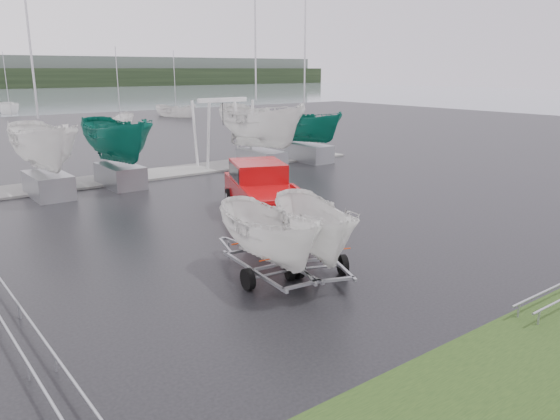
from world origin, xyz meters
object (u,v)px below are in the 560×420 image
object	(u,v)px
pickup_truck	(262,190)
boat_hoist	(223,123)
trailer_hitched	(316,181)
trailer_parked	(269,187)

from	to	relation	value
pickup_truck	boat_hoist	size ratio (longest dim) A/B	1.63
trailer_hitched	trailer_parked	size ratio (longest dim) A/B	1.03
pickup_truck	trailer_hitched	world-z (taller)	trailer_hitched
pickup_truck	trailer_parked	world-z (taller)	trailer_parked
trailer_hitched	pickup_truck	bearing A→B (deg)	90.00
trailer_hitched	trailer_parked	distance (m)	1.39
trailer_hitched	trailer_parked	world-z (taller)	trailer_hitched
trailer_hitched	trailer_parked	xyz separation A→B (m)	(-1.34, 0.35, -0.08)
boat_hoist	pickup_truck	bearing A→B (deg)	-114.38
pickup_truck	trailer_hitched	bearing A→B (deg)	-90.00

